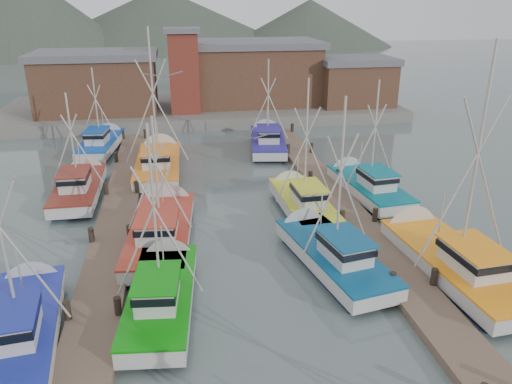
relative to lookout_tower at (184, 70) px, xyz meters
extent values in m
plane|color=#536463|center=(2.00, -33.00, -5.55)|extent=(260.00, 260.00, 0.00)
cube|color=brown|center=(-5.00, -29.00, -5.35)|extent=(2.20, 46.00, 0.40)
cylinder|color=black|center=(-6.00, -35.00, -5.10)|extent=(0.30, 0.30, 1.50)
cylinder|color=black|center=(-6.00, -28.00, -5.10)|extent=(0.30, 0.30, 1.50)
cylinder|color=black|center=(-6.00, -21.00, -5.10)|extent=(0.30, 0.30, 1.50)
cylinder|color=black|center=(-6.00, -14.00, -5.10)|extent=(0.30, 0.30, 1.50)
cylinder|color=black|center=(-6.00, -7.00, -5.10)|extent=(0.30, 0.30, 1.50)
cylinder|color=black|center=(-4.00, -35.00, -5.10)|extent=(0.30, 0.30, 1.50)
cylinder|color=black|center=(-4.00, -28.00, -5.10)|extent=(0.30, 0.30, 1.50)
cylinder|color=black|center=(-4.00, -21.00, -5.10)|extent=(0.30, 0.30, 1.50)
cylinder|color=black|center=(-4.00, -14.00, -5.10)|extent=(0.30, 0.30, 1.50)
cylinder|color=black|center=(-4.00, -7.00, -5.10)|extent=(0.30, 0.30, 1.50)
cube|color=brown|center=(9.00, -29.00, -5.35)|extent=(2.20, 46.00, 0.40)
cylinder|color=black|center=(8.00, -35.00, -5.10)|extent=(0.30, 0.30, 1.50)
cylinder|color=black|center=(8.00, -28.00, -5.10)|extent=(0.30, 0.30, 1.50)
cylinder|color=black|center=(8.00, -21.00, -5.10)|extent=(0.30, 0.30, 1.50)
cylinder|color=black|center=(8.00, -14.00, -5.10)|extent=(0.30, 0.30, 1.50)
cylinder|color=black|center=(8.00, -7.00, -5.10)|extent=(0.30, 0.30, 1.50)
cylinder|color=black|center=(10.00, -35.00, -5.10)|extent=(0.30, 0.30, 1.50)
cylinder|color=black|center=(10.00, -28.00, -5.10)|extent=(0.30, 0.30, 1.50)
cylinder|color=black|center=(10.00, -21.00, -5.10)|extent=(0.30, 0.30, 1.50)
cylinder|color=black|center=(10.00, -14.00, -5.10)|extent=(0.30, 0.30, 1.50)
cylinder|color=black|center=(10.00, -7.00, -5.10)|extent=(0.30, 0.30, 1.50)
cube|color=gray|center=(2.00, 4.00, -4.95)|extent=(44.00, 16.00, 1.20)
cube|color=brown|center=(-9.00, 2.00, -1.60)|extent=(12.00, 8.00, 5.50)
cube|color=slate|center=(-9.00, 2.00, 1.50)|extent=(12.72, 8.48, 0.70)
cube|color=brown|center=(8.00, 4.00, -1.25)|extent=(14.00, 9.00, 6.20)
cube|color=slate|center=(8.00, 4.00, 2.20)|extent=(14.84, 9.54, 0.70)
cube|color=brown|center=(19.00, 1.00, -2.10)|extent=(8.00, 6.00, 4.50)
cube|color=slate|center=(19.00, 1.00, 0.50)|extent=(8.48, 6.36, 0.70)
cube|color=maroon|center=(0.00, 0.00, -0.35)|extent=(3.00, 3.00, 8.00)
cube|color=slate|center=(0.00, 0.00, 3.90)|extent=(3.60, 3.60, 0.50)
cone|color=#444F42|center=(-38.00, 82.00, -5.55)|extent=(110.00, 110.00, 42.00)
cone|color=#444F42|center=(-3.00, 97.00, -5.55)|extent=(140.00, 140.00, 30.00)
cone|color=#444F42|center=(37.00, 87.00, -5.55)|extent=(90.00, 90.00, 24.00)
cube|color=#111938|center=(-2.23, -34.53, -5.50)|extent=(2.92, 7.11, 0.70)
cube|color=beige|center=(-2.23, -34.53, -4.85)|extent=(3.32, 8.08, 0.80)
cube|color=#0A8D0B|center=(-2.23, -34.53, -4.47)|extent=(3.40, 8.16, 0.10)
cone|color=beige|center=(-1.85, -30.61, -5.00)|extent=(2.55, 1.34, 2.46)
cube|color=beige|center=(-2.33, -35.47, -3.90)|extent=(1.81, 2.50, 1.10)
cube|color=black|center=(-2.33, -35.47, -3.67)|extent=(1.94, 2.75, 0.28)
cube|color=#0A8D0B|center=(-2.33, -35.47, -3.31)|extent=(2.05, 2.92, 0.07)
cylinder|color=#B1ACA2|center=(-2.25, -34.68, -0.84)|extent=(0.12, 0.12, 7.22)
cylinder|color=#B1ACA2|center=(-2.75, -34.63, -1.69)|extent=(2.57, 0.33, 5.64)
cylinder|color=#B1ACA2|center=(-1.75, -34.73, -1.69)|extent=(2.57, 0.33, 5.64)
cylinder|color=#B1ACA2|center=(-2.10, -33.12, -3.25)|extent=(0.07, 0.07, 2.20)
cube|color=#111938|center=(6.13, -32.27, -5.50)|extent=(3.72, 7.61, 0.70)
cube|color=beige|center=(6.13, -32.27, -4.85)|extent=(4.23, 8.65, 0.80)
cube|color=#0A4E7B|center=(6.13, -32.27, -4.47)|extent=(4.33, 8.75, 0.10)
cone|color=beige|center=(5.33, -28.20, -5.00)|extent=(2.75, 1.57, 2.59)
cube|color=beige|center=(6.32, -33.24, -3.90)|extent=(2.12, 2.76, 1.10)
cube|color=black|center=(6.32, -33.24, -3.67)|extent=(2.27, 3.03, 0.28)
cube|color=#0A4E7B|center=(6.32, -33.24, -3.31)|extent=(2.41, 3.21, 0.07)
cylinder|color=#B1ACA2|center=(6.16, -32.43, -0.67)|extent=(0.14, 0.14, 7.56)
cylinder|color=#B1ACA2|center=(5.64, -32.53, -1.56)|extent=(2.66, 0.60, 5.91)
cylinder|color=#B1ACA2|center=(6.68, -32.33, -1.56)|extent=(2.66, 0.60, 5.91)
cylinder|color=#B1ACA2|center=(5.84, -30.80, -3.25)|extent=(0.08, 0.08, 2.31)
cube|color=#111938|center=(-7.54, -35.90, -5.50)|extent=(3.09, 7.28, 0.70)
cube|color=beige|center=(-7.54, -35.90, -4.85)|extent=(3.51, 8.28, 0.80)
cube|color=#1C299E|center=(-7.54, -35.90, -4.47)|extent=(3.60, 8.36, 0.10)
cone|color=beige|center=(-8.00, -31.91, -5.00)|extent=(2.61, 1.38, 2.51)
cube|color=beige|center=(-7.43, -36.85, -3.90)|extent=(1.88, 2.58, 1.10)
cube|color=black|center=(-7.43, -36.85, -3.67)|extent=(2.02, 2.83, 0.28)
cube|color=#1C299E|center=(-7.43, -36.85, -3.31)|extent=(2.14, 3.00, 0.07)
cylinder|color=#B1ACA2|center=(-7.52, -36.05, -0.76)|extent=(0.13, 0.13, 7.39)
cylinder|color=#B1ACA2|center=(-6.97, -35.99, -1.63)|extent=(2.63, 0.39, 5.77)
cylinder|color=#B1ACA2|center=(-7.70, -34.46, -3.25)|extent=(0.08, 0.08, 2.41)
cube|color=#111938|center=(11.68, -34.00, -5.50)|extent=(3.36, 8.48, 0.70)
cube|color=beige|center=(11.68, -34.00, -4.85)|extent=(3.82, 9.64, 0.80)
cube|color=orange|center=(11.68, -34.00, -4.47)|extent=(3.92, 9.74, 0.10)
cone|color=beige|center=(11.32, -29.31, -5.00)|extent=(3.06, 1.33, 2.98)
cube|color=beige|center=(11.77, -35.13, -3.90)|extent=(2.14, 2.97, 1.10)
cube|color=black|center=(11.77, -35.13, -3.67)|extent=(2.28, 3.26, 0.28)
cube|color=orange|center=(11.77, -35.13, -3.31)|extent=(2.42, 3.46, 0.07)
cylinder|color=#B1ACA2|center=(11.70, -34.19, 0.56)|extent=(0.15, 0.15, 10.02)
cylinder|color=#B1ACA2|center=(11.07, -34.24, -0.62)|extent=(3.56, 0.38, 7.82)
cylinder|color=#B1ACA2|center=(12.33, -34.14, -0.62)|extent=(3.56, 0.38, 7.82)
cylinder|color=#B1ACA2|center=(11.55, -32.31, -3.25)|extent=(0.09, 0.09, 2.76)
cube|color=#111938|center=(-2.33, -28.13, -5.50)|extent=(3.44, 8.48, 0.70)
cube|color=beige|center=(-2.33, -28.13, -4.85)|extent=(3.91, 9.64, 0.80)
cube|color=#B13120|center=(-2.33, -28.13, -4.47)|extent=(4.01, 9.74, 0.10)
cone|color=beige|center=(-1.89, -23.45, -5.00)|extent=(3.03, 1.37, 2.94)
cube|color=beige|center=(-2.43, -29.25, -3.90)|extent=(2.15, 2.98, 1.10)
cube|color=black|center=(-2.43, -29.25, -3.67)|extent=(2.30, 3.27, 0.28)
cube|color=#B13120|center=(-2.43, -29.25, -3.31)|extent=(2.44, 3.47, 0.07)
cylinder|color=#B1ACA2|center=(-2.34, -28.32, -1.41)|extent=(0.14, 0.14, 6.08)
cylinder|color=#B1ACA2|center=(-2.94, -28.26, -2.12)|extent=(2.19, 0.30, 4.76)
cylinder|color=#B1ACA2|center=(-1.75, -28.37, -2.12)|extent=(2.19, 0.30, 4.76)
cylinder|color=#B1ACA2|center=(-2.17, -26.44, -3.25)|extent=(0.08, 0.08, 2.62)
cube|color=#111938|center=(6.34, -25.45, -5.50)|extent=(2.51, 6.88, 0.70)
cube|color=beige|center=(6.34, -25.45, -4.85)|extent=(2.86, 7.82, 0.80)
cube|color=#CDD128|center=(6.34, -25.45, -4.47)|extent=(2.93, 7.90, 0.10)
cone|color=beige|center=(6.16, -21.60, -5.00)|extent=(2.46, 1.21, 2.41)
cube|color=beige|center=(6.38, -26.38, -3.90)|extent=(1.66, 2.38, 1.10)
cube|color=black|center=(6.38, -26.38, -3.67)|extent=(1.77, 2.62, 0.28)
cube|color=#CDD128|center=(6.38, -26.38, -3.31)|extent=(1.88, 2.78, 0.07)
cylinder|color=#B1ACA2|center=(6.34, -25.61, -0.79)|extent=(0.11, 0.11, 7.32)
cylinder|color=#B1ACA2|center=(5.85, -25.63, -1.65)|extent=(2.61, 0.20, 5.72)
cylinder|color=#B1ACA2|center=(6.84, -25.58, -1.65)|extent=(2.61, 0.20, 5.72)
cylinder|color=#B1ACA2|center=(6.27, -24.06, -3.25)|extent=(0.07, 0.07, 2.15)
cube|color=#111938|center=(-7.82, -20.43, -5.50)|extent=(2.38, 7.25, 0.70)
cube|color=beige|center=(-7.82, -20.43, -4.85)|extent=(2.71, 8.23, 0.80)
cube|color=maroon|center=(-7.82, -20.43, -4.47)|extent=(2.79, 8.32, 0.10)
cone|color=beige|center=(-7.84, -16.32, -5.00)|extent=(2.57, 1.11, 2.57)
cube|color=beige|center=(-7.82, -21.42, -3.90)|extent=(1.67, 2.47, 1.10)
cube|color=black|center=(-7.82, -21.42, -3.67)|extent=(1.78, 2.72, 0.28)
cube|color=maroon|center=(-7.82, -21.42, -3.31)|extent=(1.88, 2.89, 0.07)
cylinder|color=#B1ACA2|center=(-7.82, -20.60, -1.44)|extent=(0.12, 0.12, 6.02)
cylinder|color=#B1ACA2|center=(-8.39, -20.60, -2.15)|extent=(2.17, 0.10, 4.71)
cylinder|color=#B1ACA2|center=(-7.26, -20.60, -2.15)|extent=(2.17, 0.10, 4.71)
cylinder|color=#B1ACA2|center=(-7.83, -18.95, -3.25)|extent=(0.07, 0.07, 2.47)
cube|color=#111938|center=(11.39, -23.45, -5.50)|extent=(3.01, 7.26, 0.70)
cube|color=beige|center=(11.39, -23.45, -4.85)|extent=(3.42, 8.25, 0.80)
cube|color=#016575|center=(11.39, -23.45, -4.47)|extent=(3.51, 8.33, 0.10)
cone|color=beige|center=(11.00, -19.46, -5.00)|extent=(2.63, 1.34, 2.54)
cube|color=beige|center=(11.49, -24.41, -3.90)|extent=(1.87, 2.56, 1.10)
cube|color=black|center=(11.49, -24.41, -3.67)|extent=(2.00, 2.81, 0.28)
cube|color=#016575|center=(11.49, -24.41, -3.31)|extent=(2.12, 2.98, 0.07)
cylinder|color=#B1ACA2|center=(11.41, -23.61, -1.06)|extent=(0.13, 0.13, 6.79)
cylinder|color=#B1ACA2|center=(10.87, -23.66, -1.85)|extent=(2.43, 0.33, 5.31)
cylinder|color=#B1ACA2|center=(11.94, -23.56, -1.85)|extent=(2.43, 0.33, 5.31)
cylinder|color=#B1ACA2|center=(11.25, -22.01, -3.25)|extent=(0.07, 0.07, 2.35)
cube|color=#111938|center=(-2.68, -16.17, -5.50)|extent=(2.97, 8.52, 0.70)
cube|color=beige|center=(-2.68, -16.17, -4.85)|extent=(3.38, 9.68, 0.80)
cube|color=orange|center=(-2.68, -16.17, -4.47)|extent=(3.48, 9.78, 0.10)
cone|color=beige|center=(-2.55, -11.37, -5.00)|extent=(3.03, 1.18, 3.00)
cube|color=beige|center=(-2.71, -17.32, -3.90)|extent=(2.01, 2.93, 1.10)
cube|color=black|center=(-2.71, -17.32, -3.67)|extent=(2.15, 3.22, 0.28)
cube|color=orange|center=(-2.71, -17.32, -3.31)|extent=(2.28, 3.42, 0.07)
cylinder|color=#B1ACA2|center=(-2.68, -16.36, 0.39)|extent=(0.14, 0.14, 9.68)
cylinder|color=#B1ACA2|center=(-3.29, -16.34, -0.75)|extent=(3.44, 0.19, 7.55)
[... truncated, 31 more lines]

